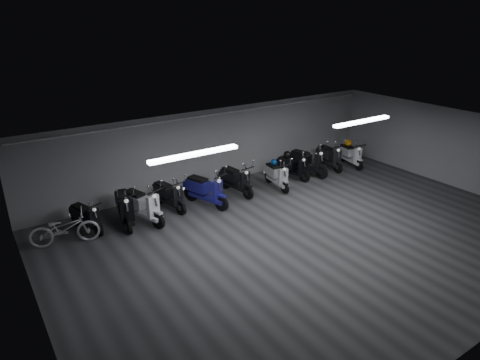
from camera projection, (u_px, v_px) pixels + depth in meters
floor at (308, 236)px, 12.14m from camera, size 14.00×10.00×0.01m
ceiling at (314, 142)px, 11.11m from camera, size 14.00×10.00×0.01m
back_wall at (217, 146)px, 15.49m from camera, size 14.00×0.01×2.80m
left_wall at (34, 272)px, 8.01m from camera, size 0.01×10.00×2.80m
right_wall at (456, 149)px, 15.24m from camera, size 0.01×10.00×2.80m
fluor_strip_left at (195, 154)px, 10.35m from camera, size 2.40×0.18×0.08m
fluor_strip_right at (362, 121)px, 13.45m from camera, size 2.40×0.18×0.08m
conduit at (218, 114)px, 14.98m from camera, size 13.60×0.05×0.05m
scooter_0 at (86, 212)px, 12.22m from camera, size 1.03×1.68×1.19m
scooter_1 at (124, 202)px, 12.58m from camera, size 0.99×2.02×1.44m
scooter_2 at (142, 200)px, 12.68m from camera, size 1.27×2.10×1.48m
scooter_3 at (169, 190)px, 13.56m from camera, size 0.95×1.86×1.32m
scooter_4 at (206, 185)px, 13.78m from camera, size 1.29×2.09×1.48m
scooter_5 at (236, 175)px, 14.73m from camera, size 0.84×1.91×1.38m
scooter_6 at (277, 171)px, 15.25m from camera, size 0.81×1.79×1.29m
scooter_7 at (292, 163)px, 16.09m from camera, size 1.07×1.79×1.27m
scooter_8 at (308, 157)px, 16.43m from camera, size 1.19×2.07×1.47m
scooter_9 at (330, 153)px, 17.17m from camera, size 0.89×1.89×1.35m
bicycle at (64, 225)px, 11.52m from camera, size 1.91×1.07×1.17m
scooter_10 at (351, 151)px, 17.46m from camera, size 0.90×1.80×1.28m
helmet_0 at (274, 162)px, 15.35m from camera, size 0.23×0.23×0.23m
helmet_1 at (348, 143)px, 17.56m from camera, size 0.29×0.29×0.29m
helmet_2 at (287, 155)px, 16.11m from camera, size 0.29×0.29×0.29m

